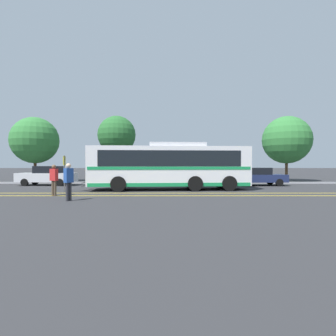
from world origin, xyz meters
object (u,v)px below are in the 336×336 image
transit_bus (168,165)px  tree_1 (116,135)px  bus_stop_sign (63,169)px  parked_car_0 (46,176)px  tree_0 (285,140)px  parked_car_3 (258,177)px  tree_2 (34,140)px  parked_car_1 (119,177)px  pedestrian_1 (67,179)px  pedestrian_0 (53,178)px  parked_car_2 (189,177)px

transit_bus → tree_1: size_ratio=1.60×
transit_bus → bus_stop_sign: (-6.63, -1.72, -0.22)m
parked_car_0 → tree_0: (22.53, 5.22, 3.50)m
parked_car_3 → tree_2: size_ratio=0.66×
parked_car_0 → tree_0: bearing=-75.5°
bus_stop_sign → tree_2: tree_2 is taller
tree_1 → bus_stop_sign: bearing=-94.5°
parked_car_1 → tree_2: tree_2 is taller
pedestrian_1 → parked_car_3: bearing=-25.0°
transit_bus → parked_car_3: bearing=-68.5°
parked_car_0 → pedestrian_0: bearing=-151.5°
parked_car_0 → parked_car_3: 17.77m
tree_0 → parked_car_1: bearing=-160.8°
pedestrian_1 → parked_car_0: bearing=58.2°
tree_0 → tree_2: tree_0 is taller
parked_car_3 → bus_stop_sign: bearing=-72.7°
parked_car_1 → parked_car_3: (11.58, 0.21, 0.04)m
pedestrian_0 → parked_car_2: bearing=64.4°
pedestrian_0 → parked_car_0: bearing=140.2°
parked_car_2 → tree_2: bearing=70.7°
parked_car_3 → tree_0: (4.76, 5.47, 3.56)m
tree_0 → tree_1: (-17.94, 1.30, 0.67)m
tree_0 → transit_bus: bearing=-143.6°
tree_0 → parked_car_3: bearing=-131.0°
parked_car_1 → pedestrian_0: size_ratio=2.28×
parked_car_1 → tree_2: (-9.35, 4.68, 3.47)m
pedestrian_0 → tree_2: 13.92m
parked_car_0 → parked_car_2: size_ratio=1.14×
parked_car_0 → pedestrian_0: 8.33m
bus_stop_sign → tree_0: size_ratio=0.34×
parked_car_2 → pedestrian_1: (-6.64, -9.23, 0.37)m
pedestrian_0 → tree_0: 22.84m
parked_car_0 → tree_0: 23.39m
parked_car_1 → pedestrian_1: bearing=175.9°
parked_car_2 → bus_stop_sign: (-8.38, -5.35, 0.80)m
pedestrian_1 → pedestrian_0: bearing=66.9°
parked_car_0 → bus_stop_sign: bus_stop_sign is taller
tree_0 → parked_car_0: bearing=-167.0°
parked_car_1 → pedestrian_0: 7.36m
parked_car_2 → pedestrian_0: size_ratio=2.38×
parked_car_3 → bus_stop_sign: 15.11m
parked_car_2 → tree_0: tree_0 is taller
parked_car_3 → tree_2: bearing=-105.3°
parked_car_1 → tree_2: bearing=64.5°
pedestrian_0 → parked_car_1: bearing=94.1°
pedestrian_1 → tree_1: 16.44m
parked_car_0 → parked_car_3: size_ratio=1.11×
parked_car_2 → bus_stop_sign: bearing=119.4°
bus_stop_sign → tree_2: (-6.80, 9.76, 2.70)m
pedestrian_1 → tree_1: tree_1 is taller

